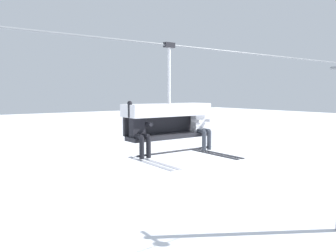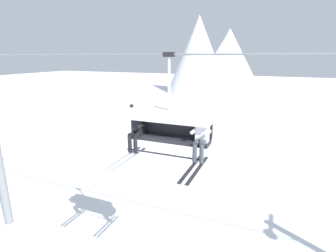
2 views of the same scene
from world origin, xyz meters
name	(u,v)px [view 1 (image 1 of 2)]	position (x,y,z in m)	size (l,w,h in m)	color
lift_cable	(202,49)	(0.89, -0.80, 7.61)	(21.01, 0.05, 0.05)	slate
chairlift_chair	(167,115)	(-0.18, -0.73, 5.91)	(2.27, 0.74, 2.62)	#232328
skier_black	(140,130)	(-1.11, -0.94, 5.64)	(0.48, 1.70, 1.34)	black
skier_white	(201,126)	(0.75, -0.95, 5.61)	(0.46, 1.70, 1.23)	silver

